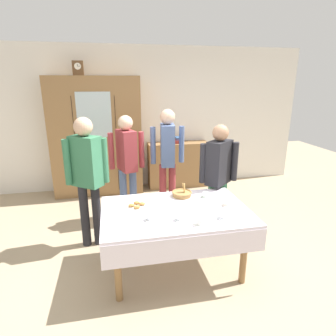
{
  "coord_description": "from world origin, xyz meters",
  "views": [
    {
      "loc": [
        -0.63,
        -2.91,
        2.05
      ],
      "look_at": [
        0.0,
        0.2,
        1.08
      ],
      "focal_mm": 30.2,
      "sensor_mm": 36.0,
      "label": 1
    }
  ],
  "objects_px": {
    "wall_cabinet": "(97,137)",
    "pastry_plate": "(137,206)",
    "book_stack": "(178,140)",
    "tea_cup_front_edge": "(151,217)",
    "person_by_cabinet": "(218,171)",
    "person_beside_shelf": "(127,158)",
    "tea_cup_near_right": "(227,203)",
    "spoon_far_left": "(222,195)",
    "dining_table": "(176,219)",
    "tea_cup_mid_right": "(224,216)",
    "tea_cup_near_left": "(200,222)",
    "person_behind_table_left": "(87,171)",
    "person_behind_table_right": "(167,153)",
    "tea_cup_center": "(180,218)",
    "spoon_mid_left": "(132,220)",
    "bread_basket": "(182,194)",
    "bookshelf_low": "(178,165)",
    "mantel_clock": "(78,68)",
    "tea_cup_far_left": "(206,195)"
  },
  "relations": [
    {
      "from": "dining_table",
      "to": "person_behind_table_left",
      "type": "bearing_deg",
      "value": 142.15
    },
    {
      "from": "tea_cup_mid_right",
      "to": "person_by_cabinet",
      "type": "height_order",
      "value": "person_by_cabinet"
    },
    {
      "from": "tea_cup_far_left",
      "to": "spoon_mid_left",
      "type": "bearing_deg",
      "value": -154.91
    },
    {
      "from": "tea_cup_near_left",
      "to": "spoon_far_left",
      "type": "height_order",
      "value": "tea_cup_near_left"
    },
    {
      "from": "wall_cabinet",
      "to": "spoon_far_left",
      "type": "distance_m",
      "value": 2.77
    },
    {
      "from": "tea_cup_near_right",
      "to": "tea_cup_near_left",
      "type": "bearing_deg",
      "value": -139.91
    },
    {
      "from": "tea_cup_center",
      "to": "person_beside_shelf",
      "type": "xyz_separation_m",
      "value": [
        -0.42,
        1.6,
        0.21
      ]
    },
    {
      "from": "tea_cup_near_right",
      "to": "tea_cup_front_edge",
      "type": "xyz_separation_m",
      "value": [
        -0.88,
        -0.17,
        0.0
      ]
    },
    {
      "from": "bread_basket",
      "to": "spoon_far_left",
      "type": "relative_size",
      "value": 2.02
    },
    {
      "from": "wall_cabinet",
      "to": "spoon_mid_left",
      "type": "xyz_separation_m",
      "value": [
        0.43,
        -2.72,
        -0.34
      ]
    },
    {
      "from": "dining_table",
      "to": "spoon_mid_left",
      "type": "bearing_deg",
      "value": -164.88
    },
    {
      "from": "tea_cup_near_left",
      "to": "person_by_cabinet",
      "type": "relative_size",
      "value": 0.08
    },
    {
      "from": "mantel_clock",
      "to": "tea_cup_near_right",
      "type": "height_order",
      "value": "mantel_clock"
    },
    {
      "from": "person_by_cabinet",
      "to": "person_beside_shelf",
      "type": "bearing_deg",
      "value": 146.88
    },
    {
      "from": "bookshelf_low",
      "to": "spoon_mid_left",
      "type": "relative_size",
      "value": 10.07
    },
    {
      "from": "person_by_cabinet",
      "to": "spoon_mid_left",
      "type": "bearing_deg",
      "value": -147.03
    },
    {
      "from": "wall_cabinet",
      "to": "pastry_plate",
      "type": "relative_size",
      "value": 7.67
    },
    {
      "from": "tea_cup_near_right",
      "to": "pastry_plate",
      "type": "height_order",
      "value": "tea_cup_near_right"
    },
    {
      "from": "book_stack",
      "to": "spoon_far_left",
      "type": "relative_size",
      "value": 1.91
    },
    {
      "from": "pastry_plate",
      "to": "bookshelf_low",
      "type": "bearing_deg",
      "value": 66.85
    },
    {
      "from": "person_behind_table_right",
      "to": "person_behind_table_left",
      "type": "xyz_separation_m",
      "value": [
        -1.14,
        -0.69,
        -0.01
      ]
    },
    {
      "from": "tea_cup_center",
      "to": "tea_cup_mid_right",
      "type": "height_order",
      "value": "same"
    },
    {
      "from": "person_by_cabinet",
      "to": "person_behind_table_left",
      "type": "relative_size",
      "value": 0.93
    },
    {
      "from": "tea_cup_far_left",
      "to": "person_by_cabinet",
      "type": "xyz_separation_m",
      "value": [
        0.28,
        0.35,
        0.17
      ]
    },
    {
      "from": "spoon_mid_left",
      "to": "bread_basket",
      "type": "bearing_deg",
      "value": 38.94
    },
    {
      "from": "book_stack",
      "to": "tea_cup_mid_right",
      "type": "xyz_separation_m",
      "value": [
        -0.22,
        -2.9,
        -0.19
      ]
    },
    {
      "from": "tea_cup_mid_right",
      "to": "person_by_cabinet",
      "type": "bearing_deg",
      "value": 72.5
    },
    {
      "from": "tea_cup_mid_right",
      "to": "person_behind_table_left",
      "type": "distance_m",
      "value": 1.72
    },
    {
      "from": "dining_table",
      "to": "bookshelf_low",
      "type": "bearing_deg",
      "value": 76.11
    },
    {
      "from": "person_behind_table_right",
      "to": "tea_cup_near_right",
      "type": "bearing_deg",
      "value": -74.14
    },
    {
      "from": "tea_cup_mid_right",
      "to": "spoon_far_left",
      "type": "xyz_separation_m",
      "value": [
        0.22,
        0.58,
        -0.02
      ]
    },
    {
      "from": "dining_table",
      "to": "tea_cup_near_right",
      "type": "distance_m",
      "value": 0.6
    },
    {
      "from": "spoon_far_left",
      "to": "person_by_cabinet",
      "type": "bearing_deg",
      "value": 78.81
    },
    {
      "from": "person_behind_table_left",
      "to": "person_behind_table_right",
      "type": "bearing_deg",
      "value": 31.06
    },
    {
      "from": "tea_cup_center",
      "to": "tea_cup_near_right",
      "type": "bearing_deg",
      "value": 21.58
    },
    {
      "from": "wall_cabinet",
      "to": "tea_cup_front_edge",
      "type": "relative_size",
      "value": 16.53
    },
    {
      "from": "spoon_mid_left",
      "to": "tea_cup_near_right",
      "type": "bearing_deg",
      "value": 8.1
    },
    {
      "from": "bookshelf_low",
      "to": "bread_basket",
      "type": "distance_m",
      "value": 2.33
    },
    {
      "from": "spoon_mid_left",
      "to": "person_behind_table_right",
      "type": "distance_m",
      "value": 1.71
    },
    {
      "from": "tea_cup_far_left",
      "to": "tea_cup_near_right",
      "type": "xyz_separation_m",
      "value": [
        0.15,
        -0.27,
        0.0
      ]
    },
    {
      "from": "book_stack",
      "to": "tea_cup_front_edge",
      "type": "relative_size",
      "value": 1.75
    },
    {
      "from": "mantel_clock",
      "to": "person_by_cabinet",
      "type": "distance_m",
      "value": 2.99
    },
    {
      "from": "tea_cup_front_edge",
      "to": "person_by_cabinet",
      "type": "relative_size",
      "value": 0.08
    },
    {
      "from": "mantel_clock",
      "to": "tea_cup_far_left",
      "type": "distance_m",
      "value": 3.15
    },
    {
      "from": "tea_cup_near_left",
      "to": "pastry_plate",
      "type": "height_order",
      "value": "tea_cup_near_left"
    },
    {
      "from": "bookshelf_low",
      "to": "tea_cup_center",
      "type": "xyz_separation_m",
      "value": [
        -0.66,
        -2.85,
        0.31
      ]
    },
    {
      "from": "mantel_clock",
      "to": "tea_cup_center",
      "type": "relative_size",
      "value": 1.85
    },
    {
      "from": "bread_basket",
      "to": "person_behind_table_right",
      "type": "relative_size",
      "value": 0.14
    },
    {
      "from": "dining_table",
      "to": "tea_cup_mid_right",
      "type": "height_order",
      "value": "tea_cup_mid_right"
    },
    {
      "from": "dining_table",
      "to": "mantel_clock",
      "type": "bearing_deg",
      "value": 113.38
    }
  ]
}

